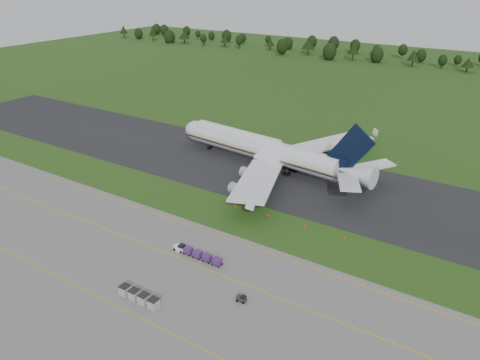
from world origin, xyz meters
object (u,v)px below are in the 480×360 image
Objects in this scene: aircraft at (264,149)px; baggage_train at (197,254)px; utility_cart at (241,299)px; uld_row at (139,296)px; edge_markers at (286,221)px.

aircraft is 5.68× the size of baggage_train.
uld_row is (-16.03, -10.06, 0.43)m from utility_cart.
aircraft is 2.32× the size of edge_markers.
aircraft is 69.97m from uld_row.
utility_cart is at bearing -77.60° from edge_markers.
aircraft is at bearing 116.55° from utility_cart.
edge_markers is (-6.79, 30.85, -0.26)m from utility_cart.
edge_markers is at bearing 102.40° from utility_cart.
baggage_train is (13.43, -51.47, -4.73)m from aircraft.
aircraft is 65.59m from utility_cart.
baggage_train is at bearing 156.01° from utility_cart.
utility_cart is at bearing -63.45° from aircraft.
baggage_train is 17.29m from utility_cart.
uld_row reaches higher than baggage_train.
aircraft is 36.89× the size of utility_cart.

